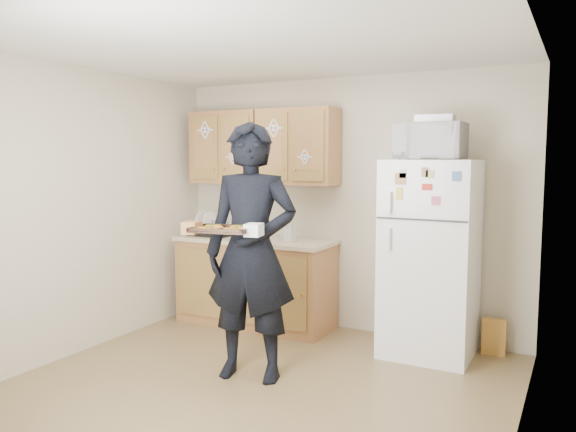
% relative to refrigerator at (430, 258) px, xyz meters
% --- Properties ---
extents(floor, '(3.60, 3.60, 0.00)m').
position_rel_refrigerator_xyz_m(floor, '(-0.95, -1.43, -0.85)').
color(floor, brown).
rests_on(floor, ground).
extents(ceiling, '(3.60, 3.60, 0.00)m').
position_rel_refrigerator_xyz_m(ceiling, '(-0.95, -1.43, 1.65)').
color(ceiling, silver).
rests_on(ceiling, wall_back).
extents(wall_back, '(3.60, 0.04, 2.50)m').
position_rel_refrigerator_xyz_m(wall_back, '(-0.95, 0.37, 0.40)').
color(wall_back, beige).
rests_on(wall_back, floor).
extents(wall_front, '(3.60, 0.04, 2.50)m').
position_rel_refrigerator_xyz_m(wall_front, '(-0.95, -3.23, 0.40)').
color(wall_front, beige).
rests_on(wall_front, floor).
extents(wall_left, '(0.04, 3.60, 2.50)m').
position_rel_refrigerator_xyz_m(wall_left, '(-2.75, -1.43, 0.40)').
color(wall_left, beige).
rests_on(wall_left, floor).
extents(wall_right, '(0.04, 3.60, 2.50)m').
position_rel_refrigerator_xyz_m(wall_right, '(0.85, -1.43, 0.40)').
color(wall_right, beige).
rests_on(wall_right, floor).
extents(refrigerator, '(0.75, 0.70, 1.70)m').
position_rel_refrigerator_xyz_m(refrigerator, '(0.00, 0.00, 0.00)').
color(refrigerator, white).
rests_on(refrigerator, floor).
extents(base_cabinet, '(1.60, 0.60, 0.86)m').
position_rel_refrigerator_xyz_m(base_cabinet, '(-1.80, 0.05, -0.42)').
color(base_cabinet, brown).
rests_on(base_cabinet, floor).
extents(countertop, '(1.64, 0.64, 0.04)m').
position_rel_refrigerator_xyz_m(countertop, '(-1.80, 0.05, 0.03)').
color(countertop, '#BEAE92').
rests_on(countertop, base_cabinet).
extents(upper_cab_left, '(0.80, 0.33, 0.75)m').
position_rel_refrigerator_xyz_m(upper_cab_left, '(-2.20, 0.18, 0.98)').
color(upper_cab_left, brown).
rests_on(upper_cab_left, wall_back).
extents(upper_cab_right, '(0.80, 0.33, 0.75)m').
position_rel_refrigerator_xyz_m(upper_cab_right, '(-1.38, 0.18, 0.98)').
color(upper_cab_right, brown).
rests_on(upper_cab_right, wall_back).
extents(cereal_box, '(0.20, 0.07, 0.32)m').
position_rel_refrigerator_xyz_m(cereal_box, '(0.52, 0.24, -0.69)').
color(cereal_box, '#DFBC4E').
rests_on(cereal_box, floor).
extents(person, '(0.81, 0.62, 1.99)m').
position_rel_refrigerator_xyz_m(person, '(-1.09, -1.17, 0.14)').
color(person, black).
rests_on(person, floor).
extents(baking_tray, '(0.48, 0.39, 0.04)m').
position_rel_refrigerator_xyz_m(baking_tray, '(-1.16, -1.47, 0.34)').
color(baking_tray, black).
rests_on(baking_tray, person).
extents(pizza_front_left, '(0.14, 0.14, 0.02)m').
position_rel_refrigerator_xyz_m(pizza_front_left, '(-1.24, -1.56, 0.36)').
color(pizza_front_left, orange).
rests_on(pizza_front_left, baking_tray).
extents(pizza_front_right, '(0.14, 0.14, 0.02)m').
position_rel_refrigerator_xyz_m(pizza_front_right, '(-1.05, -1.51, 0.36)').
color(pizza_front_right, orange).
rests_on(pizza_front_right, baking_tray).
extents(pizza_back_left, '(0.14, 0.14, 0.02)m').
position_rel_refrigerator_xyz_m(pizza_back_left, '(-1.27, -1.42, 0.36)').
color(pizza_back_left, orange).
rests_on(pizza_back_left, baking_tray).
extents(pizza_back_right, '(0.14, 0.14, 0.02)m').
position_rel_refrigerator_xyz_m(pizza_back_right, '(-1.08, -1.38, 0.36)').
color(pizza_back_right, orange).
rests_on(pizza_back_right, baking_tray).
extents(microwave, '(0.56, 0.38, 0.31)m').
position_rel_refrigerator_xyz_m(microwave, '(-0.01, -0.05, 1.00)').
color(microwave, white).
rests_on(microwave, refrigerator).
extents(foil_pan, '(0.32, 0.23, 0.07)m').
position_rel_refrigerator_xyz_m(foil_pan, '(0.02, -0.02, 1.19)').
color(foil_pan, '#BCBBC3').
rests_on(foil_pan, microwave).
extents(dish_rack, '(0.43, 0.33, 0.17)m').
position_rel_refrigerator_xyz_m(dish_rack, '(-2.31, 0.02, 0.14)').
color(dish_rack, black).
rests_on(dish_rack, countertop).
extents(bowl, '(0.30, 0.30, 0.06)m').
position_rel_refrigerator_xyz_m(bowl, '(-2.24, 0.02, 0.10)').
color(bowl, silver).
rests_on(bowl, dish_rack).
extents(soap_bottle, '(0.10, 0.10, 0.20)m').
position_rel_refrigerator_xyz_m(soap_bottle, '(-1.37, -0.00, 0.15)').
color(soap_bottle, white).
rests_on(soap_bottle, countertop).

